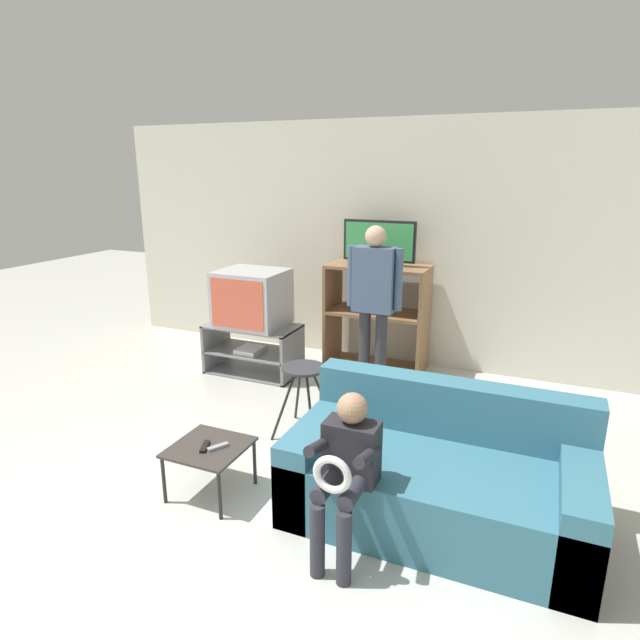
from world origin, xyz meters
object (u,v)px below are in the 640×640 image
object	(u,v)px
folding_stool	(304,379)
television_flat	(379,244)
television_main	(252,298)
media_shelf	(377,316)
person_seated_child	(346,465)
person_standing_adult	(374,294)
remote_control_black	(205,447)
remote_control_white	(218,447)
snack_table	(209,451)
tv_stand	(253,349)
couch	(438,478)

from	to	relation	value
folding_stool	television_flat	bearing A→B (deg)	87.19
television_main	media_shelf	size ratio (longest dim) A/B	0.60
folding_stool	person_seated_child	distance (m)	1.46
television_main	folding_stool	distance (m)	1.52
folding_stool	person_standing_adult	bearing A→B (deg)	77.24
television_flat	remote_control_black	size ratio (longest dim) A/B	5.30
folding_stool	remote_control_white	distance (m)	1.03
snack_table	remote_control_black	bearing A→B (deg)	-106.75
tv_stand	person_seated_child	xyz separation A→B (m)	(1.88, -2.22, 0.31)
tv_stand	television_main	size ratio (longest dim) A/B	1.43
tv_stand	television_flat	xyz separation A→B (m)	(1.15, 0.66, 1.09)
television_flat	snack_table	bearing A→B (deg)	-96.23
remote_control_white	couch	size ratio (longest dim) A/B	0.08
person_seated_child	folding_stool	bearing A→B (deg)	124.06
remote_control_black	person_seated_child	world-z (taller)	person_seated_child
television_flat	remote_control_black	bearing A→B (deg)	-96.36
tv_stand	remote_control_white	distance (m)	2.23
remote_control_black	person_standing_adult	world-z (taller)	person_standing_adult
person_seated_child	television_flat	bearing A→B (deg)	104.32
media_shelf	couch	size ratio (longest dim) A/B	0.64
television_flat	folding_stool	world-z (taller)	television_flat
folding_stool	remote_control_black	bearing A→B (deg)	-101.91
person_seated_child	snack_table	bearing A→B (deg)	169.38
folding_stool	person_standing_adult	xyz separation A→B (m)	(0.24, 1.05, 0.50)
remote_control_black	person_seated_child	distance (m)	1.07
remote_control_white	media_shelf	bearing A→B (deg)	115.37
media_shelf	snack_table	bearing A→B (deg)	-96.24
television_main	remote_control_white	distance (m)	2.29
folding_stool	couch	size ratio (longest dim) A/B	0.33
snack_table	folding_stool	bearing A→B (deg)	78.25
tv_stand	couch	distance (m)	2.84
snack_table	couch	size ratio (longest dim) A/B	0.27
media_shelf	person_seated_child	size ratio (longest dim) A/B	1.20
television_flat	remote_control_black	distance (m)	2.91
media_shelf	couch	distance (m)	2.62
television_flat	remote_control_white	world-z (taller)	television_flat
tv_stand	media_shelf	bearing A→B (deg)	29.72
remote_control_white	folding_stool	bearing A→B (deg)	112.26
person_seated_child	person_standing_adult	bearing A→B (deg)	104.37
television_flat	person_standing_adult	distance (m)	0.74
television_flat	tv_stand	bearing A→B (deg)	-150.11
media_shelf	remote_control_black	world-z (taller)	media_shelf
television_flat	person_seated_child	distance (m)	3.07
tv_stand	person_standing_adult	xyz separation A→B (m)	(1.30, 0.04, 0.72)
media_shelf	remote_control_black	bearing A→B (deg)	-96.37
media_shelf	television_flat	world-z (taller)	television_flat
snack_table	couch	distance (m)	1.47
remote_control_black	snack_table	bearing A→B (deg)	51.44
snack_table	tv_stand	bearing A→B (deg)	112.84
remote_control_white	person_standing_adult	world-z (taller)	person_standing_adult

